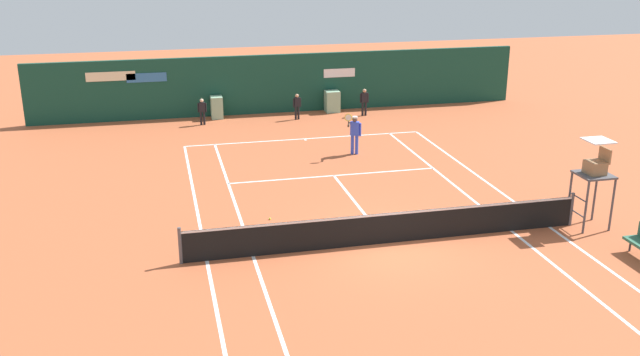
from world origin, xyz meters
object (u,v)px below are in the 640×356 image
Objects in this scene: tennis_ball_mid_court at (270,219)px; umpire_chair at (595,171)px; ball_kid_left_post at (202,110)px; ball_kid_centre_post at (364,100)px; ball_kid_right_post at (297,105)px; player_on_baseline at (355,132)px.

umpire_chair is at bearing -16.44° from tennis_ball_mid_court.
ball_kid_left_post is 0.93× the size of ball_kid_centre_post.
ball_kid_centre_post is (8.08, -0.00, 0.05)m from ball_kid_left_post.
ball_kid_left_post is at bearing -9.90° from ball_kid_right_post.
ball_kid_centre_post is (2.33, 6.36, -0.19)m from player_on_baseline.
player_on_baseline is at bearing 136.01° from ball_kid_left_post.
umpire_chair is 15.76m from ball_kid_centre_post.
player_on_baseline reaches higher than ball_kid_left_post.
ball_kid_left_post is (-10.73, 15.50, -1.09)m from umpire_chair.
player_on_baseline is at bearing 28.58° from umpire_chair.
ball_kid_left_post is 1.00× the size of ball_kid_right_post.
umpire_chair is 2.19× the size of ball_kid_right_post.
player_on_baseline is at bearing 73.07° from ball_kid_centre_post.
ball_kid_right_post is 18.85× the size of tennis_ball_mid_court.
player_on_baseline is 1.35× the size of ball_kid_centre_post.
umpire_chair is 10.15m from tennis_ball_mid_court.
umpire_chair is 16.69m from ball_kid_right_post.
ball_kid_right_post is at bearing 21.49° from umpire_chair.
player_on_baseline reaches higher than tennis_ball_mid_court.
player_on_baseline is 8.58m from ball_kid_left_post.
umpire_chair reaches higher than ball_kid_left_post.
umpire_chair is at bearing 101.59° from ball_kid_right_post.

